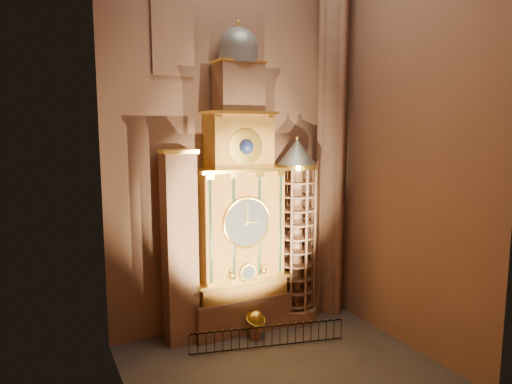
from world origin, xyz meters
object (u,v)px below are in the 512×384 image
portrait_tower (180,247)px  iron_railing (268,337)px  stair_turret (296,232)px  celestial_globe (256,322)px  astronomical_clock (239,212)px

portrait_tower → iron_railing: (3.73, -2.80, -4.54)m
portrait_tower → stair_turret: bearing=-2.3°
stair_turret → celestial_globe: (-3.28, -1.30, -4.33)m
celestial_globe → iron_railing: 1.26m
celestial_globe → stair_turret: bearing=21.7°
astronomical_clock → stair_turret: (3.50, -0.26, -1.41)m
portrait_tower → iron_railing: size_ratio=1.30×
celestial_globe → iron_railing: (0.10, -1.21, -0.33)m
astronomical_clock → celestial_globe: bearing=-81.9°
astronomical_clock → iron_railing: astronomical_clock is taller
portrait_tower → iron_railing: 6.51m
portrait_tower → stair_turret: 6.91m
portrait_tower → stair_turret: size_ratio=0.94×
stair_turret → iron_railing: size_ratio=1.37×
stair_turret → iron_railing: bearing=-141.6°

